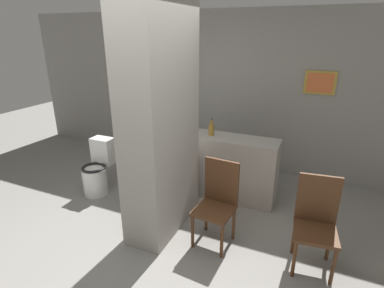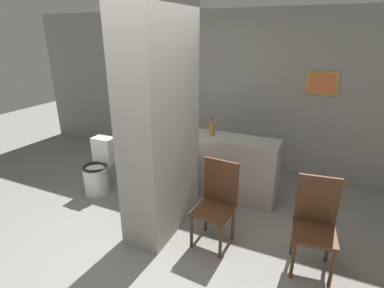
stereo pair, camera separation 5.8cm
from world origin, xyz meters
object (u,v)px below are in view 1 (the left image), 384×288
chair_near_pillar (217,200)px  chair_by_doorway (316,220)px  toilet (98,171)px  bicycle (175,164)px  bottle_tall (211,129)px

chair_near_pillar → chair_by_doorway: (1.01, 0.03, 0.00)m
toilet → bicycle: (0.91, 0.71, -0.02)m
chair_near_pillar → bottle_tall: bottle_tall is taller
toilet → bottle_tall: (1.53, 0.65, 0.65)m
bicycle → chair_near_pillar: bearing=-44.8°
bicycle → toilet: bearing=-142.1°
toilet → bicycle: 1.15m
chair_by_doorway → toilet: bearing=167.3°
chair_near_pillar → chair_by_doorway: size_ratio=1.00×
toilet → chair_by_doorway: (2.99, -0.32, 0.17)m
chair_by_doorway → bottle_tall: 1.81m
chair_by_doorway → bicycle: bearing=147.1°
chair_by_doorway → bottle_tall: bottle_tall is taller
chair_near_pillar → bottle_tall: size_ratio=3.85×
chair_near_pillar → bicycle: bearing=139.6°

